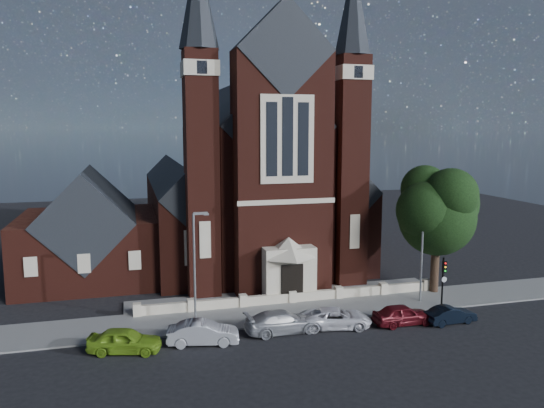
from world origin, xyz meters
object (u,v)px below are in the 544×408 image
at_px(parish_hall, 89,237).
at_px(car_white_suv, 336,318).
at_px(car_silver_b, 283,322).
at_px(church, 247,181).
at_px(car_silver_a, 203,333).
at_px(street_lamp_left, 196,261).
at_px(traffic_signal, 443,276).
at_px(street_tree, 440,212).
at_px(car_navy, 450,315).
at_px(street_lamp_right, 423,246).
at_px(car_dark_red, 403,315).
at_px(car_lime_van, 125,340).

xyz_separation_m(parish_hall, car_white_suv, (17.44, -17.26, -3.32)).
bearing_deg(car_silver_b, church, -9.33).
distance_m(car_silver_a, car_silver_b, 5.56).
xyz_separation_m(street_lamp_left, traffic_signal, (18.91, -1.57, -2.02)).
bearing_deg(street_tree, street_lamp_left, -175.24).
bearing_deg(parish_hall, street_tree, -23.26).
bearing_deg(car_silver_a, car_silver_b, -73.90).
distance_m(car_white_suv, car_navy, 8.34).
height_order(street_lamp_right, car_dark_red, street_lamp_right).
relative_size(church, traffic_signal, 8.72).
height_order(street_lamp_right, traffic_signal, street_lamp_right).
bearing_deg(traffic_signal, street_lamp_right, 120.01).
relative_size(street_lamp_left, car_dark_red, 1.87).
xyz_separation_m(car_silver_b, car_white_suv, (3.87, -0.13, -0.07)).
relative_size(church, street_lamp_right, 4.31).
height_order(street_tree, traffic_signal, street_tree).
height_order(traffic_signal, car_silver_b, traffic_signal).
xyz_separation_m(street_tree, car_silver_b, (-15.03, -4.84, -6.20)).
relative_size(car_lime_van, car_dark_red, 1.05).
relative_size(car_lime_van, car_white_suv, 0.91).
distance_m(car_silver_b, car_dark_red, 8.72).
bearing_deg(street_tree, parish_hall, 156.74).
bearing_deg(car_navy, parish_hall, 50.05).
distance_m(church, car_silver_a, 25.12).
relative_size(street_lamp_left, car_lime_van, 1.79).
relative_size(church, car_navy, 9.24).
bearing_deg(car_silver_a, street_tree, -65.00).
distance_m(church, street_lamp_right, 21.76).
relative_size(church, car_silver_a, 7.57).
xyz_separation_m(church, car_dark_red, (6.24, -22.93, -7.45)).
bearing_deg(car_navy, car_silver_a, 82.95).
bearing_deg(car_navy, car_silver_b, 78.88).
relative_size(street_lamp_right, car_silver_a, 1.76).
xyz_separation_m(street_lamp_right, car_silver_b, (-12.53, -3.13, -3.84)).
bearing_deg(car_silver_a, car_lime_van, 100.20).
xyz_separation_m(car_white_suv, car_dark_red, (4.80, -0.72, 0.05)).
xyz_separation_m(church, street_tree, (12.60, -17.23, -1.23)).
xyz_separation_m(car_silver_a, car_dark_red, (14.20, -0.29, -0.02)).
bearing_deg(car_dark_red, traffic_signal, -63.26).
xyz_separation_m(car_silver_b, car_navy, (12.10, -1.53, -0.13)).
relative_size(car_dark_red, car_navy, 1.14).
bearing_deg(street_tree, street_lamp_right, -145.74).
bearing_deg(parish_hall, street_lamp_right, -28.22).
distance_m(parish_hall, car_dark_red, 28.79).
xyz_separation_m(car_lime_van, car_silver_a, (4.90, -0.01, -0.01)).
bearing_deg(car_silver_a, street_lamp_left, 9.43).
distance_m(church, car_navy, 26.60).
relative_size(street_lamp_left, car_white_suv, 1.63).
bearing_deg(street_lamp_right, car_silver_b, -165.96).
height_order(parish_hall, car_lime_van, parish_hall).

